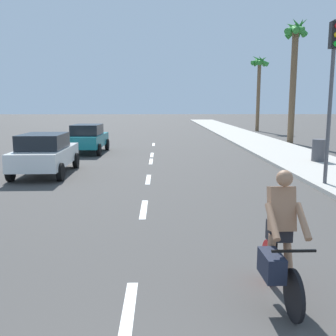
% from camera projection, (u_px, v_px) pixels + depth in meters
% --- Properties ---
extents(ground_plane, '(160.00, 160.00, 0.00)m').
position_uv_depth(ground_plane, '(152.00, 153.00, 21.50)').
color(ground_plane, '#423F3D').
extents(sidewalk_strip, '(3.60, 80.00, 0.14)m').
position_uv_depth(sidewalk_strip, '(271.00, 147.00, 23.61)').
color(sidewalk_strip, '#B2ADA3').
rests_on(sidewalk_strip, ground).
extents(lane_stripe_1, '(0.16, 1.80, 0.01)m').
position_uv_depth(lane_stripe_1, '(128.00, 315.00, 4.99)').
color(lane_stripe_1, white).
rests_on(lane_stripe_1, ground).
extents(lane_stripe_2, '(0.16, 1.80, 0.01)m').
position_uv_depth(lane_stripe_2, '(144.00, 209.00, 9.99)').
color(lane_stripe_2, white).
rests_on(lane_stripe_2, ground).
extents(lane_stripe_3, '(0.16, 1.80, 0.01)m').
position_uv_depth(lane_stripe_3, '(148.00, 179.00, 13.91)').
color(lane_stripe_3, white).
rests_on(lane_stripe_3, ground).
extents(lane_stripe_4, '(0.16, 1.80, 0.01)m').
position_uv_depth(lane_stripe_4, '(151.00, 161.00, 18.26)').
color(lane_stripe_4, white).
rests_on(lane_stripe_4, ground).
extents(lane_stripe_5, '(0.16, 1.80, 0.01)m').
position_uv_depth(lane_stripe_5, '(152.00, 155.00, 20.58)').
color(lane_stripe_5, white).
rests_on(lane_stripe_5, ground).
extents(lane_stripe_6, '(0.16, 1.80, 0.01)m').
position_uv_depth(lane_stripe_6, '(154.00, 144.00, 25.86)').
color(lane_stripe_6, white).
rests_on(lane_stripe_6, ground).
extents(cyclist, '(0.63, 1.71, 1.82)m').
position_uv_depth(cyclist, '(279.00, 243.00, 5.22)').
color(cyclist, black).
rests_on(cyclist, ground).
extents(parked_car_white, '(1.98, 4.16, 1.57)m').
position_uv_depth(parked_car_white, '(45.00, 153.00, 14.79)').
color(parked_car_white, white).
rests_on(parked_car_white, ground).
extents(parked_car_teal, '(1.90, 3.93, 1.57)m').
position_uv_depth(parked_car_teal, '(88.00, 138.00, 21.30)').
color(parked_car_teal, '#14727A').
rests_on(parked_car_teal, ground).
extents(palm_tree_far, '(1.83, 1.81, 8.35)m').
position_uv_depth(palm_tree_far, '(295.00, 53.00, 25.65)').
color(palm_tree_far, brown).
rests_on(palm_tree_far, ground).
extents(palm_tree_distant, '(1.77, 1.79, 7.39)m').
position_uv_depth(palm_tree_distant, '(259.00, 71.00, 37.48)').
color(palm_tree_distant, brown).
rests_on(palm_tree_distant, ground).
extents(traffic_signal, '(0.28, 0.33, 5.20)m').
position_uv_depth(traffic_signal, '(332.00, 73.00, 12.00)').
color(traffic_signal, '#4C4C51').
rests_on(traffic_signal, ground).
extents(trash_bin_far, '(0.60, 0.60, 0.98)m').
position_uv_depth(trash_bin_far, '(319.00, 150.00, 17.35)').
color(trash_bin_far, '#47474C').
rests_on(trash_bin_far, sidewalk_strip).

